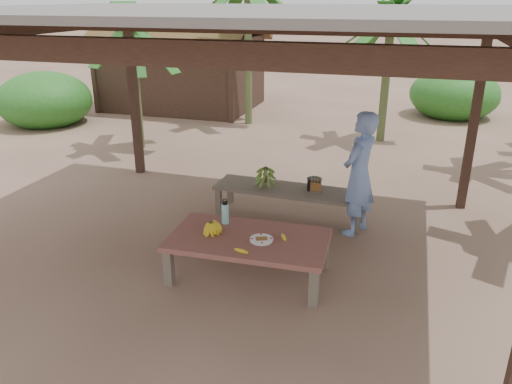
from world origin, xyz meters
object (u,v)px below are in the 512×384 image
(bench, at_px, (289,192))
(water_flask, at_px, (225,213))
(ripe_banana_bunch, at_px, (210,226))
(woman, at_px, (359,174))
(work_table, at_px, (249,242))
(plate, at_px, (261,240))
(cooking_pot, at_px, (314,185))

(bench, height_order, water_flask, water_flask)
(ripe_banana_bunch, relative_size, woman, 0.15)
(water_flask, xyz_separation_m, woman, (1.44, 1.27, 0.22))
(work_table, relative_size, woman, 1.08)
(bench, distance_m, water_flask, 1.57)
(plate, bearing_deg, water_flask, 149.05)
(bench, distance_m, woman, 1.12)
(ripe_banana_bunch, relative_size, plate, 0.99)
(ripe_banana_bunch, xyz_separation_m, plate, (0.63, -0.04, -0.06))
(plate, distance_m, cooking_pot, 1.88)
(bench, xyz_separation_m, plate, (0.12, -1.83, 0.12))
(woman, bearing_deg, bench, -81.66)
(bench, bearing_deg, plate, -84.21)
(cooking_pot, bearing_deg, water_flask, -117.27)
(plate, distance_m, woman, 1.86)
(bench, relative_size, water_flask, 6.91)
(woman, bearing_deg, cooking_pot, -91.52)
(water_flask, bearing_deg, ripe_banana_bunch, -104.43)
(ripe_banana_bunch, bearing_deg, bench, 73.94)
(plate, distance_m, water_flask, 0.66)
(ripe_banana_bunch, bearing_deg, woman, 45.94)
(ripe_banana_bunch, relative_size, water_flask, 0.81)
(ripe_banana_bunch, height_order, water_flask, water_flask)
(plate, bearing_deg, woman, 61.23)
(ripe_banana_bunch, xyz_separation_m, water_flask, (0.07, 0.29, 0.06))
(water_flask, bearing_deg, bench, 73.63)
(bench, distance_m, plate, 1.83)
(cooking_pot, bearing_deg, work_table, -102.53)
(bench, distance_m, ripe_banana_bunch, 1.86)
(work_table, bearing_deg, water_flask, 141.80)
(work_table, distance_m, bench, 1.77)
(work_table, height_order, ripe_banana_bunch, ripe_banana_bunch)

